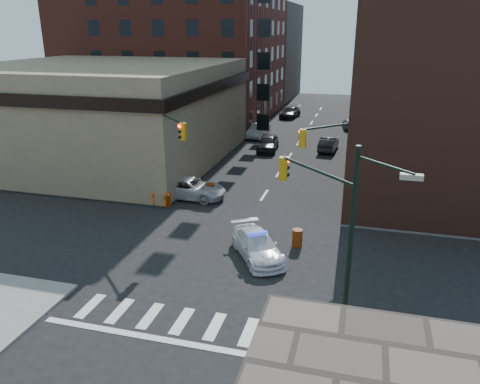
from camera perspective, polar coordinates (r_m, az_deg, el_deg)
The scene contains 29 objects.
ground at distance 26.74m, azimuth -1.63°, elevation -7.42°, with size 140.00×140.00×0.00m, color black.
sidewalk_nw at distance 64.27m, azimuth -13.12°, elevation 8.12°, with size 34.00×54.50×0.15m, color gray.
bank_building at distance 46.67m, azimuth -16.24°, elevation 9.29°, with size 22.00×22.00×9.00m, color #8E7B5D.
apartment_block at distance 67.80m, azimuth -7.37°, elevation 19.17°, with size 25.00×25.00×24.00m, color maroon.
commercial_row_ne at distance 46.03m, azimuth 23.04°, elevation 11.57°, with size 14.00×34.00×14.00m, color #542D21.
filler_nw at distance 87.99m, azimuth -0.05°, elevation 16.72°, with size 20.00×18.00×16.00m, color brown.
filler_ne at distance 81.38m, azimuth 20.64°, elevation 13.90°, with size 16.00×16.00×12.00m, color maroon.
signal_pole_se at distance 18.87m, azimuth 11.14°, elevation -4.21°, with size 5.40×5.27×8.00m.
signal_pole_nw at distance 31.90m, azimuth -9.09°, elevation 5.13°, with size 3.58×3.67×8.00m.
signal_pole_ne at distance 29.25m, azimuth 12.40°, elevation 3.62°, with size 3.67×3.58×8.00m.
tree_ne_near at distance 49.59m, azimuth 15.68°, elevation 8.71°, with size 3.00×3.00×4.85m.
tree_ne_far at distance 57.49m, azimuth 15.72°, elevation 10.09°, with size 3.00×3.00×4.85m.
police_car at distance 25.96m, azimuth 2.13°, elevation -6.57°, with size 1.96×4.83×1.40m, color white.
pickup at distance 35.10m, azimuth -6.13°, elevation 0.48°, with size 2.50×5.42×1.51m, color silver.
parked_car_wnear at distance 48.72m, azimuth 3.42°, elevation 6.01°, with size 1.95×4.85×1.65m, color black.
parked_car_wfar at distance 54.89m, azimuth 2.26°, elevation 7.51°, with size 1.67×4.80×1.58m, color #9B9DA4.
parked_car_wdeep at distance 67.77m, azimuth 6.13°, elevation 9.64°, with size 2.06×5.06×1.47m, color black.
parked_car_enear at distance 49.44m, azimuth 10.73°, elevation 5.79°, with size 1.55×4.44×1.46m, color black.
parked_car_efar at distance 61.47m, azimuth 13.18°, elevation 8.17°, with size 1.54×3.83×1.30m, color gray.
pedestrian_a at distance 36.03m, azimuth -13.85°, elevation 0.86°, with size 0.59×0.39×1.62m, color black.
pedestrian_b at distance 35.93m, azimuth -16.65°, elevation 0.85°, with size 0.96×0.75×1.98m, color black.
pedestrian_c at distance 37.25m, azimuth -17.38°, elevation 1.15°, with size 0.96×0.40×1.64m, color #212A32.
barrel_road at distance 27.46m, azimuth 6.99°, elevation -5.59°, with size 0.59×0.59×1.06m, color #F0610B.
barrel_bank at distance 34.94m, azimuth -3.61°, elevation 0.13°, with size 0.63×0.63×1.13m, color red.
barricade_se_a at distance 19.49m, azimuth 11.10°, elevation -16.78°, with size 1.37×0.69×1.03m, color red, non-canonical shape.
barricade_se_b at distance 17.69m, azimuth 13.16°, elevation -21.79°, with size 1.06×0.53×0.80m, color #C36109, non-canonical shape.
barricade_se_c at distance 18.33m, azimuth 14.79°, elevation -20.02°, with size 1.21×0.60×0.90m, color red, non-canonical shape.
barricade_nw_a at distance 33.55m, azimuth -9.52°, elevation -0.79°, with size 1.32×0.66×0.99m, color red, non-canonical shape.
barricade_nw_b at distance 37.51m, azimuth -14.46°, elevation 0.96°, with size 1.20×0.60×0.90m, color #C13709, non-canonical shape.
Camera 1 is at (6.94, -22.85, 12.04)m, focal length 35.00 mm.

